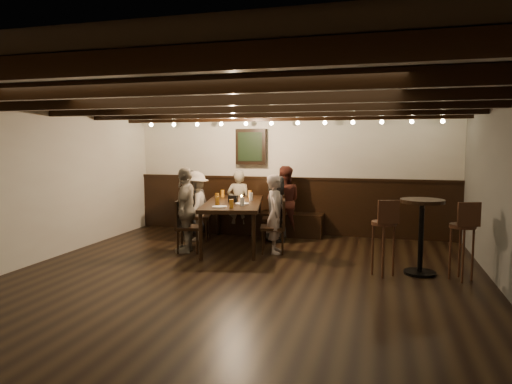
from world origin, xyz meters
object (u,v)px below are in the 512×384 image
(person_bench_centre, at_px, (239,203))
(chair_left_near, at_px, (198,225))
(chair_left_far, at_px, (188,236))
(person_bench_right, at_px, (284,201))
(person_left_near, at_px, (196,206))
(person_bench_left, at_px, (192,203))
(bar_stool_right, at_px, (462,251))
(bar_stool_left, at_px, (383,247))
(person_right_near, at_px, (276,209))
(person_right_far, at_px, (276,214))
(dining_table, at_px, (233,205))
(person_left_far, at_px, (186,210))
(chair_right_near, at_px, (274,227))
(high_top_table, at_px, (421,225))
(chair_right_far, at_px, (274,237))

(person_bench_centre, bearing_deg, chair_left_near, 39.81)
(chair_left_far, relative_size, person_bench_right, 0.63)
(chair_left_far, distance_m, person_left_near, 0.98)
(person_bench_left, relative_size, bar_stool_right, 1.22)
(bar_stool_left, bearing_deg, person_right_near, 116.22)
(chair_left_near, distance_m, person_bench_left, 0.60)
(person_left_near, bearing_deg, person_right_far, 59.04)
(person_bench_left, bearing_deg, dining_table, 135.00)
(person_left_far, bearing_deg, chair_left_far, 90.00)
(person_bench_centre, bearing_deg, person_left_near, 38.66)
(chair_right_near, relative_size, bar_stool_right, 0.83)
(chair_left_far, bearing_deg, person_bench_right, 129.83)
(dining_table, xyz_separation_m, person_bench_left, (-1.07, 0.68, -0.08))
(person_right_near, distance_m, bar_stool_right, 3.40)
(chair_left_far, bearing_deg, chair_left_near, -179.90)
(chair_right_near, xyz_separation_m, person_right_far, (0.23, -0.87, 0.38))
(chair_left_near, distance_m, bar_stool_right, 4.58)
(chair_left_far, relative_size, bar_stool_left, 0.82)
(chair_right_near, distance_m, person_left_far, 1.78)
(dining_table, xyz_separation_m, chair_left_near, (-0.80, 0.28, -0.44))
(high_top_table, height_order, bar_stool_left, bar_stool_left)
(person_left_near, height_order, bar_stool_left, person_left_near)
(chair_left_far, bearing_deg, person_left_near, -177.98)
(high_top_table, distance_m, bar_stool_left, 0.61)
(chair_right_far, distance_m, person_right_far, 0.38)
(chair_right_near, height_order, person_bench_centre, person_bench_centre)
(chair_left_far, height_order, person_right_far, person_right_far)
(person_left_near, bearing_deg, person_bench_right, 105.26)
(chair_left_near, xyz_separation_m, person_bench_centre, (0.57, 0.74, 0.35))
(person_left_near, relative_size, bar_stool_left, 1.22)
(person_left_near, relative_size, person_right_far, 1.00)
(dining_table, distance_m, bar_stool_left, 2.83)
(dining_table, xyz_separation_m, chair_right_near, (0.60, 0.60, -0.46))
(chair_left_near, xyz_separation_m, chair_left_far, (0.20, -0.88, -0.02))
(chair_left_near, bearing_deg, bar_stool_right, 59.48)
(person_bench_left, distance_m, person_right_near, 1.71)
(chair_right_near, xyz_separation_m, high_top_table, (2.44, -1.57, 0.42))
(person_bench_right, xyz_separation_m, person_left_far, (-1.32, -1.68, 0.02))
(person_bench_right, distance_m, bar_stool_left, 2.94)
(chair_right_near, distance_m, person_bench_centre, 1.01)
(chair_right_far, distance_m, high_top_table, 2.39)
(person_bench_right, height_order, person_right_far, person_bench_right)
(chair_left_near, xyz_separation_m, person_left_far, (0.17, -0.89, 0.42))
(person_bench_right, bearing_deg, high_top_table, 126.58)
(dining_table, height_order, high_top_table, high_top_table)
(chair_left_near, bearing_deg, chair_right_far, 57.97)
(chair_right_near, xyz_separation_m, chair_right_far, (0.20, -0.88, 0.00))
(chair_left_near, bearing_deg, dining_table, 57.99)
(person_bench_left, distance_m, bar_stool_left, 4.08)
(dining_table, distance_m, chair_right_near, 0.96)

